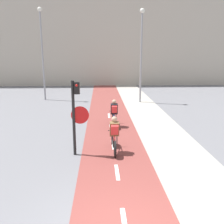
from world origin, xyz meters
TOP-DOWN VIEW (x-y plane):
  - building_row_background at (0.00, 27.49)m, footprint 60.00×5.20m
  - traffic_light_pole at (-1.44, 4.57)m, footprint 0.67×0.25m
  - street_lamp_far at (-5.11, 16.18)m, footprint 0.36×0.36m
  - street_lamp_sidewalk at (2.58, 14.64)m, footprint 0.36×0.36m
  - cyclist_near at (0.01, 4.74)m, footprint 0.46×1.69m
  - cyclist_far at (0.19, 8.25)m, footprint 0.46×1.68m

SIDE VIEW (x-z plane):
  - cyclist_far at x=0.19m, z-range -0.02..1.43m
  - cyclist_near at x=0.01m, z-range -0.03..1.43m
  - traffic_light_pole at x=-1.44m, z-range 0.35..3.21m
  - street_lamp_sidewalk at x=2.58m, z-range 0.76..7.72m
  - street_lamp_far at x=-5.11m, z-range 0.77..8.01m
  - building_row_background at x=0.00m, z-range 0.01..11.70m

